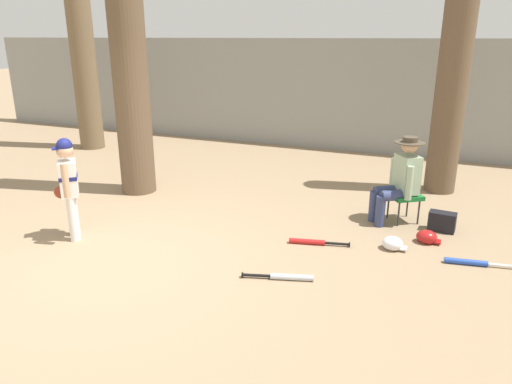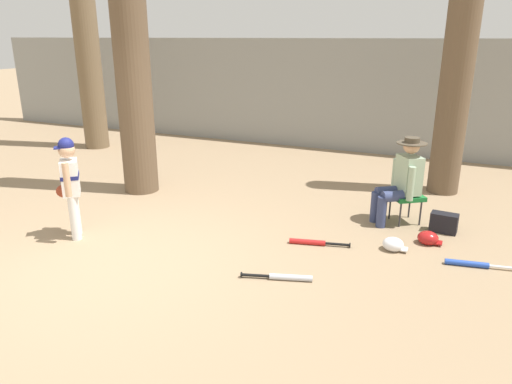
{
  "view_description": "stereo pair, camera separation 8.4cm",
  "coord_description": "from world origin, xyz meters",
  "px_view_note": "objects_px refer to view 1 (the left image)",
  "views": [
    {
      "loc": [
        3.35,
        -3.82,
        2.48
      ],
      "look_at": [
        1.31,
        1.0,
        0.75
      ],
      "focal_mm": 33.28,
      "sensor_mm": 36.0,
      "label": 1
    },
    {
      "loc": [
        3.43,
        -3.79,
        2.48
      ],
      "look_at": [
        1.31,
        1.0,
        0.75
      ],
      "focal_mm": 33.28,
      "sensor_mm": 36.0,
      "label": 2
    }
  ],
  "objects_px": {
    "tree_behind_spectator": "(453,75)",
    "seated_spectator": "(400,178)",
    "batting_helmet_red": "(427,237)",
    "handbag_beside_stool": "(442,222)",
    "young_ballplayer": "(68,182)",
    "tree_near_player": "(128,42)",
    "folding_stool": "(404,196)",
    "batting_helmet_white": "(393,243)",
    "tree_far_left": "(79,14)",
    "bat_blue_youth": "(472,263)",
    "bat_red_barrel": "(312,242)",
    "bat_aluminum_silver": "(286,277)"
  },
  "relations": [
    {
      "from": "tree_behind_spectator",
      "to": "seated_spectator",
      "type": "relative_size",
      "value": 3.66
    },
    {
      "from": "batting_helmet_red",
      "to": "handbag_beside_stool",
      "type": "bearing_deg",
      "value": 72.26
    },
    {
      "from": "young_ballplayer",
      "to": "seated_spectator",
      "type": "height_order",
      "value": "young_ballplayer"
    },
    {
      "from": "tree_near_player",
      "to": "tree_behind_spectator",
      "type": "distance_m",
      "value": 5.06
    },
    {
      "from": "folding_stool",
      "to": "handbag_beside_stool",
      "type": "bearing_deg",
      "value": -16.82
    },
    {
      "from": "tree_behind_spectator",
      "to": "batting_helmet_white",
      "type": "bearing_deg",
      "value": -98.47
    },
    {
      "from": "folding_stool",
      "to": "batting_helmet_white",
      "type": "height_order",
      "value": "folding_stool"
    },
    {
      "from": "tree_far_left",
      "to": "bat_blue_youth",
      "type": "height_order",
      "value": "tree_far_left"
    },
    {
      "from": "handbag_beside_stool",
      "to": "bat_red_barrel",
      "type": "xyz_separation_m",
      "value": [
        -1.47,
        -1.1,
        -0.1
      ]
    },
    {
      "from": "folding_stool",
      "to": "batting_helmet_red",
      "type": "relative_size",
      "value": 1.85
    },
    {
      "from": "young_ballplayer",
      "to": "handbag_beside_stool",
      "type": "distance_m",
      "value": 4.86
    },
    {
      "from": "tree_behind_spectator",
      "to": "batting_helmet_white",
      "type": "height_order",
      "value": "tree_behind_spectator"
    },
    {
      "from": "handbag_beside_stool",
      "to": "bat_red_barrel",
      "type": "height_order",
      "value": "handbag_beside_stool"
    },
    {
      "from": "batting_helmet_red",
      "to": "tree_behind_spectator",
      "type": "bearing_deg",
      "value": 89.25
    },
    {
      "from": "folding_stool",
      "to": "bat_aluminum_silver",
      "type": "xyz_separation_m",
      "value": [
        -0.94,
        -2.23,
        -0.33
      ]
    },
    {
      "from": "handbag_beside_stool",
      "to": "batting_helmet_red",
      "type": "distance_m",
      "value": 0.5
    },
    {
      "from": "handbag_beside_stool",
      "to": "bat_red_barrel",
      "type": "bearing_deg",
      "value": -143.21
    },
    {
      "from": "folding_stool",
      "to": "seated_spectator",
      "type": "height_order",
      "value": "seated_spectator"
    },
    {
      "from": "bat_aluminum_silver",
      "to": "batting_helmet_red",
      "type": "distance_m",
      "value": 2.07
    },
    {
      "from": "folding_stool",
      "to": "batting_helmet_white",
      "type": "distance_m",
      "value": 1.04
    },
    {
      "from": "bat_blue_youth",
      "to": "batting_helmet_red",
      "type": "bearing_deg",
      "value": 138.46
    },
    {
      "from": "bat_red_barrel",
      "to": "folding_stool",
      "type": "bearing_deg",
      "value": 53.01
    },
    {
      "from": "tree_far_left",
      "to": "batting_helmet_white",
      "type": "bearing_deg",
      "value": -22.44
    },
    {
      "from": "tree_behind_spectator",
      "to": "bat_red_barrel",
      "type": "bearing_deg",
      "value": -114.63
    },
    {
      "from": "bat_blue_youth",
      "to": "bat_aluminum_silver",
      "type": "bearing_deg",
      "value": -148.05
    },
    {
      "from": "tree_behind_spectator",
      "to": "bat_blue_youth",
      "type": "relative_size",
      "value": 5.64
    },
    {
      "from": "tree_far_left",
      "to": "bat_blue_youth",
      "type": "bearing_deg",
      "value": -20.75
    },
    {
      "from": "handbag_beside_stool",
      "to": "bat_aluminum_silver",
      "type": "relative_size",
      "value": 0.45
    },
    {
      "from": "handbag_beside_stool",
      "to": "bat_red_barrel",
      "type": "relative_size",
      "value": 0.45
    },
    {
      "from": "seated_spectator",
      "to": "handbag_beside_stool",
      "type": "height_order",
      "value": "seated_spectator"
    },
    {
      "from": "tree_near_player",
      "to": "handbag_beside_stool",
      "type": "distance_m",
      "value": 5.26
    },
    {
      "from": "tree_behind_spectator",
      "to": "handbag_beside_stool",
      "type": "distance_m",
      "value": 2.54
    },
    {
      "from": "folding_stool",
      "to": "bat_red_barrel",
      "type": "bearing_deg",
      "value": -126.99
    },
    {
      "from": "seated_spectator",
      "to": "bat_red_barrel",
      "type": "relative_size",
      "value": 1.61
    },
    {
      "from": "young_ballplayer",
      "to": "folding_stool",
      "type": "distance_m",
      "value": 4.45
    },
    {
      "from": "bat_aluminum_silver",
      "to": "batting_helmet_red",
      "type": "relative_size",
      "value": 2.51
    },
    {
      "from": "batting_helmet_white",
      "to": "folding_stool",
      "type": "bearing_deg",
      "value": 90.05
    },
    {
      "from": "seated_spectator",
      "to": "tree_behind_spectator",
      "type": "bearing_deg",
      "value": 74.52
    },
    {
      "from": "bat_red_barrel",
      "to": "young_ballplayer",
      "type": "bearing_deg",
      "value": -161.22
    },
    {
      "from": "young_ballplayer",
      "to": "tree_far_left",
      "type": "xyz_separation_m",
      "value": [
        -3.36,
        4.2,
        2.17
      ]
    },
    {
      "from": "tree_behind_spectator",
      "to": "folding_stool",
      "type": "height_order",
      "value": "tree_behind_spectator"
    },
    {
      "from": "bat_blue_youth",
      "to": "young_ballplayer",
      "type": "bearing_deg",
      "value": -166.38
    },
    {
      "from": "batting_helmet_white",
      "to": "bat_red_barrel",
      "type": "bearing_deg",
      "value": -165.09
    },
    {
      "from": "seated_spectator",
      "to": "handbag_beside_stool",
      "type": "distance_m",
      "value": 0.8
    },
    {
      "from": "bat_red_barrel",
      "to": "bat_aluminum_silver",
      "type": "bearing_deg",
      "value": -89.65
    },
    {
      "from": "bat_aluminum_silver",
      "to": "batting_helmet_white",
      "type": "xyz_separation_m",
      "value": [
        0.94,
        1.23,
        0.04
      ]
    },
    {
      "from": "seated_spectator",
      "to": "bat_red_barrel",
      "type": "height_order",
      "value": "seated_spectator"
    },
    {
      "from": "young_ballplayer",
      "to": "bat_aluminum_silver",
      "type": "relative_size",
      "value": 1.73
    },
    {
      "from": "bat_blue_youth",
      "to": "batting_helmet_red",
      "type": "relative_size",
      "value": 2.59
    },
    {
      "from": "tree_near_player",
      "to": "tree_far_left",
      "type": "bearing_deg",
      "value": 142.5
    }
  ]
}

